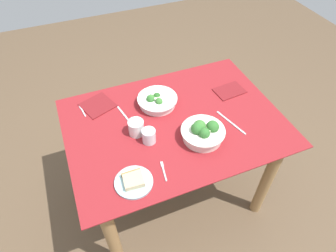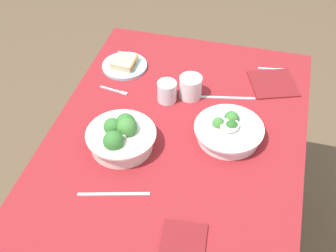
{
  "view_description": "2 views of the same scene",
  "coord_description": "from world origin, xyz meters",
  "px_view_note": "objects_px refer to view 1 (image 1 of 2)",
  "views": [
    {
      "loc": [
        0.45,
        1.03,
        1.9
      ],
      "look_at": [
        0.05,
        0.02,
        0.76
      ],
      "focal_mm": 31.16,
      "sensor_mm": 36.0,
      "label": 1
    },
    {
      "loc": [
        -1.06,
        -0.25,
        1.85
      ],
      "look_at": [
        0.04,
        0.04,
        0.76
      ],
      "focal_mm": 49.29,
      "sensor_mm": 36.0,
      "label": 2
    }
  ],
  "objects_px": {
    "fork_by_far_bowl": "(164,170)",
    "napkin_folded_lower": "(229,91)",
    "table_knife_right": "(231,123)",
    "broccoli_bowl_near": "(157,101)",
    "napkin_folded_upper": "(98,105)",
    "bread_side_plate": "(134,181)",
    "table_knife_left": "(126,118)",
    "broccoli_bowl_far": "(203,132)",
    "water_glass_center": "(136,128)",
    "water_glass_side": "(149,136)",
    "fork_by_near_bowl": "(82,110)"
  },
  "relations": [
    {
      "from": "table_knife_right",
      "to": "fork_by_far_bowl",
      "type": "bearing_deg",
      "value": -86.35
    },
    {
      "from": "bread_side_plate",
      "to": "napkin_folded_lower",
      "type": "relative_size",
      "value": 1.0
    },
    {
      "from": "broccoli_bowl_far",
      "to": "table_knife_left",
      "type": "relative_size",
      "value": 1.07
    },
    {
      "from": "table_knife_left",
      "to": "napkin_folded_lower",
      "type": "relative_size",
      "value": 1.2
    },
    {
      "from": "broccoli_bowl_far",
      "to": "napkin_folded_upper",
      "type": "relative_size",
      "value": 1.36
    },
    {
      "from": "water_glass_side",
      "to": "table_knife_left",
      "type": "xyz_separation_m",
      "value": [
        0.06,
        -0.21,
        -0.04
      ]
    },
    {
      "from": "fork_by_far_bowl",
      "to": "table_knife_left",
      "type": "distance_m",
      "value": 0.41
    },
    {
      "from": "bread_side_plate",
      "to": "table_knife_right",
      "type": "relative_size",
      "value": 0.82
    },
    {
      "from": "bread_side_plate",
      "to": "broccoli_bowl_far",
      "type": "bearing_deg",
      "value": -162.86
    },
    {
      "from": "bread_side_plate",
      "to": "fork_by_near_bowl",
      "type": "bearing_deg",
      "value": -77.01
    },
    {
      "from": "broccoli_bowl_far",
      "to": "napkin_folded_lower",
      "type": "relative_size",
      "value": 1.29
    },
    {
      "from": "water_glass_center",
      "to": "napkin_folded_lower",
      "type": "bearing_deg",
      "value": -169.15
    },
    {
      "from": "napkin_folded_lower",
      "to": "table_knife_left",
      "type": "bearing_deg",
      "value": -1.0
    },
    {
      "from": "fork_by_far_bowl",
      "to": "napkin_folded_lower",
      "type": "xyz_separation_m",
      "value": [
        -0.59,
        -0.4,
        0.0
      ]
    },
    {
      "from": "bread_side_plate",
      "to": "napkin_folded_upper",
      "type": "xyz_separation_m",
      "value": [
        0.04,
        -0.58,
        -0.01
      ]
    },
    {
      "from": "broccoli_bowl_near",
      "to": "fork_by_near_bowl",
      "type": "bearing_deg",
      "value": -14.89
    },
    {
      "from": "broccoli_bowl_far",
      "to": "water_glass_center",
      "type": "relative_size",
      "value": 2.74
    },
    {
      "from": "broccoli_bowl_near",
      "to": "fork_by_near_bowl",
      "type": "height_order",
      "value": "broccoli_bowl_near"
    },
    {
      "from": "broccoli_bowl_near",
      "to": "water_glass_side",
      "type": "bearing_deg",
      "value": 61.37
    },
    {
      "from": "broccoli_bowl_near",
      "to": "fork_by_far_bowl",
      "type": "xyz_separation_m",
      "value": [
        0.13,
        0.45,
        -0.03
      ]
    },
    {
      "from": "water_glass_center",
      "to": "napkin_folded_lower",
      "type": "xyz_separation_m",
      "value": [
        -0.63,
        -0.12,
        -0.04
      ]
    },
    {
      "from": "fork_by_far_bowl",
      "to": "broccoli_bowl_far",
      "type": "bearing_deg",
      "value": -57.41
    },
    {
      "from": "table_knife_right",
      "to": "napkin_folded_lower",
      "type": "distance_m",
      "value": 0.27
    },
    {
      "from": "water_glass_center",
      "to": "table_knife_right",
      "type": "relative_size",
      "value": 0.39
    },
    {
      "from": "fork_by_far_bowl",
      "to": "bread_side_plate",
      "type": "bearing_deg",
      "value": 102.97
    },
    {
      "from": "fork_by_far_bowl",
      "to": "table_knife_right",
      "type": "height_order",
      "value": "same"
    },
    {
      "from": "fork_by_near_bowl",
      "to": "napkin_folded_lower",
      "type": "bearing_deg",
      "value": -108.28
    },
    {
      "from": "broccoli_bowl_far",
      "to": "napkin_folded_upper",
      "type": "distance_m",
      "value": 0.64
    },
    {
      "from": "broccoli_bowl_far",
      "to": "fork_by_far_bowl",
      "type": "distance_m",
      "value": 0.29
    },
    {
      "from": "table_knife_left",
      "to": "table_knife_right",
      "type": "bearing_deg",
      "value": 52.69
    },
    {
      "from": "water_glass_center",
      "to": "table_knife_left",
      "type": "relative_size",
      "value": 0.39
    },
    {
      "from": "bread_side_plate",
      "to": "broccoli_bowl_near",
      "type": "bearing_deg",
      "value": -121.78
    },
    {
      "from": "fork_by_far_bowl",
      "to": "napkin_folded_lower",
      "type": "bearing_deg",
      "value": -47.29
    },
    {
      "from": "broccoli_bowl_near",
      "to": "table_knife_right",
      "type": "xyz_separation_m",
      "value": [
        -0.33,
        0.29,
        -0.03
      ]
    },
    {
      "from": "bread_side_plate",
      "to": "napkin_folded_lower",
      "type": "distance_m",
      "value": 0.85
    },
    {
      "from": "napkin_folded_upper",
      "to": "broccoli_bowl_far",
      "type": "bearing_deg",
      "value": 135.15
    },
    {
      "from": "broccoli_bowl_near",
      "to": "napkin_folded_lower",
      "type": "xyz_separation_m",
      "value": [
        -0.46,
        0.05,
        -0.03
      ]
    },
    {
      "from": "napkin_folded_upper",
      "to": "water_glass_center",
      "type": "bearing_deg",
      "value": 116.61
    },
    {
      "from": "fork_by_near_bowl",
      "to": "table_knife_left",
      "type": "bearing_deg",
      "value": -132.32
    },
    {
      "from": "bread_side_plate",
      "to": "fork_by_near_bowl",
      "type": "distance_m",
      "value": 0.58
    },
    {
      "from": "table_knife_left",
      "to": "table_knife_right",
      "type": "relative_size",
      "value": 0.99
    },
    {
      "from": "broccoli_bowl_near",
      "to": "broccoli_bowl_far",
      "type": "bearing_deg",
      "value": 111.37
    },
    {
      "from": "table_knife_left",
      "to": "napkin_folded_lower",
      "type": "bearing_deg",
      "value": 77.36
    },
    {
      "from": "broccoli_bowl_near",
      "to": "napkin_folded_upper",
      "type": "xyz_separation_m",
      "value": [
        0.32,
        -0.12,
        -0.03
      ]
    },
    {
      "from": "napkin_folded_upper",
      "to": "bread_side_plate",
      "type": "bearing_deg",
      "value": 93.94
    },
    {
      "from": "water_glass_center",
      "to": "water_glass_side",
      "type": "bearing_deg",
      "value": 119.53
    },
    {
      "from": "broccoli_bowl_near",
      "to": "water_glass_center",
      "type": "height_order",
      "value": "water_glass_center"
    },
    {
      "from": "fork_by_near_bowl",
      "to": "table_knife_right",
      "type": "distance_m",
      "value": 0.84
    },
    {
      "from": "water_glass_side",
      "to": "table_knife_left",
      "type": "distance_m",
      "value": 0.22
    },
    {
      "from": "broccoli_bowl_near",
      "to": "table_knife_left",
      "type": "distance_m",
      "value": 0.2
    }
  ]
}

